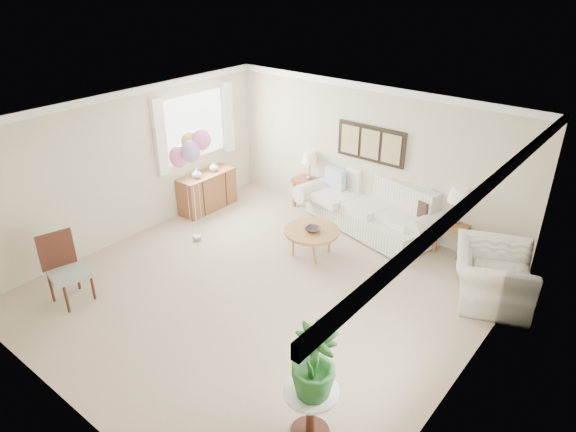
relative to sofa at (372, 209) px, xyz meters
The scene contains 18 objects.
ground_plane 2.83m from the sofa, 94.58° to the right, with size 6.00×6.00×0.00m, color tan.
room_shell 2.99m from the sofa, 97.03° to the right, with size 6.04×6.04×2.60m.
wall_art_triptych 1.19m from the sofa, 143.58° to the left, with size 1.35×0.06×0.65m.
sofa is the anchor object (origin of this frame).
end_table_left 1.47m from the sofa, behind, with size 0.55×0.50×0.60m.
end_table_right 1.50m from the sofa, ahead, with size 0.51×0.46×0.56m.
lamp_left 1.60m from the sofa, behind, with size 0.31×0.31×0.55m.
lamp_right 1.64m from the sofa, ahead, with size 0.37×0.37×0.64m.
coffee_table 1.48m from the sofa, 101.68° to the right, with size 0.93×0.93×0.47m.
decor_bowl 1.50m from the sofa, 100.17° to the right, with size 0.25×0.25×0.06m, color #2F2824.
armchair 2.62m from the sofa, 18.68° to the right, with size 1.23×1.07×0.80m, color silver.
side_table 4.80m from the sofa, 66.91° to the right, with size 0.57×0.57×0.62m.
potted_plant 4.88m from the sofa, 66.62° to the right, with size 0.45×0.45×0.81m, color #16491B.
accent_chair 5.22m from the sofa, 116.25° to the right, with size 0.62×0.62×1.05m.
credenza 3.25m from the sofa, 156.48° to the right, with size 0.46×1.20×0.74m.
vase_white 3.37m from the sofa, 152.47° to the right, with size 0.18×0.18×0.18m, color silver.
vase_sage 3.19m from the sofa, 159.60° to the right, with size 0.18×0.18×0.19m, color #B1B6AE.
balloon_cluster 3.43m from the sofa, 132.61° to the right, with size 0.63×0.55×2.05m.
Camera 1 is at (4.31, -4.72, 4.50)m, focal length 32.00 mm.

